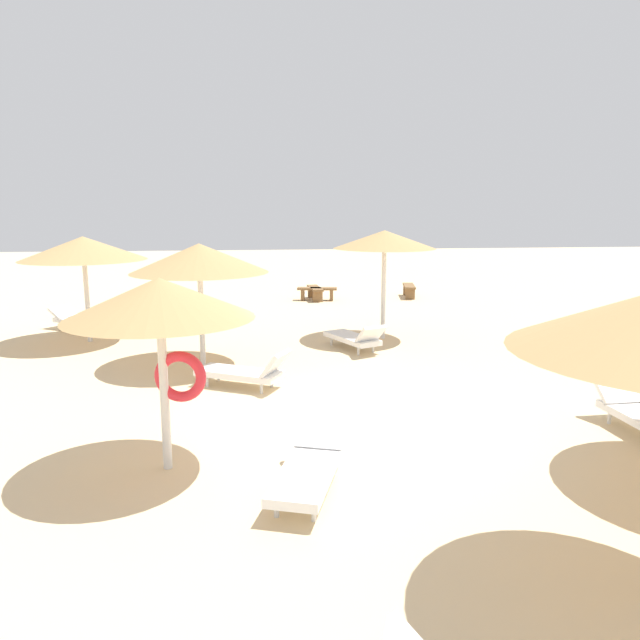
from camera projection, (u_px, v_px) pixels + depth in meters
name	position (u px, v px, depth m)	size (l,w,h in m)	color
ground_plane	(342.00, 428.00, 9.51)	(80.00, 80.00, 0.00)	beige
parasol_2	(199.00, 258.00, 12.86)	(3.02, 3.02, 2.73)	silver
parasol_3	(385.00, 240.00, 15.47)	(2.71, 2.71, 2.91)	silver
parasol_4	(83.00, 248.00, 15.15)	(3.18, 3.18, 2.76)	silver
parasol_5	(160.00, 301.00, 7.61)	(2.47, 2.47, 2.62)	silver
lounger_2	(245.00, 372.00, 11.56)	(1.93, 1.43, 0.80)	white
lounger_3	(355.00, 338.00, 14.59)	(1.36, 1.97, 0.76)	white
lounger_4	(77.00, 320.00, 16.97)	(1.89, 1.70, 0.63)	white
lounger_5	(309.00, 465.00, 7.38)	(1.20, 1.97, 0.78)	white
bench_0	(317.00, 291.00, 22.37)	(1.55, 0.64, 0.49)	brown
bench_1	(409.00, 289.00, 23.13)	(0.67, 1.55, 0.49)	brown
bench_2	(315.00, 291.00, 22.51)	(0.51, 1.52, 0.49)	brown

